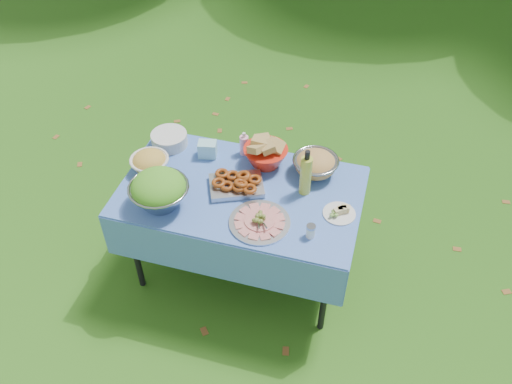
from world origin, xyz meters
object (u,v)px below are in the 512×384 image
(picnic_table, at_px, (241,232))
(salad_bowl, at_px, (159,190))
(bread_bowl, at_px, (266,152))
(oil_bottle, at_px, (306,172))
(pasta_bowl_steel, at_px, (316,164))
(charcuterie_platter, at_px, (260,218))
(plate_stack, at_px, (169,139))

(picnic_table, height_order, salad_bowl, salad_bowl)
(bread_bowl, relative_size, oil_bottle, 0.89)
(salad_bowl, distance_m, pasta_bowl_steel, 0.97)
(salad_bowl, relative_size, bread_bowl, 1.24)
(bread_bowl, bearing_deg, salad_bowl, -133.67)
(picnic_table, xyz_separation_m, charcuterie_platter, (0.19, -0.23, 0.42))
(plate_stack, bearing_deg, bread_bowl, -1.39)
(picnic_table, relative_size, plate_stack, 6.11)
(bread_bowl, relative_size, pasta_bowl_steel, 1.00)
(picnic_table, distance_m, plate_stack, 0.78)
(salad_bowl, distance_m, plate_stack, 0.57)
(picnic_table, bearing_deg, oil_bottle, 13.77)
(picnic_table, height_order, charcuterie_platter, charcuterie_platter)
(salad_bowl, distance_m, bread_bowl, 0.72)
(picnic_table, xyz_separation_m, plate_stack, (-0.58, 0.29, 0.42))
(pasta_bowl_steel, distance_m, charcuterie_platter, 0.56)
(bread_bowl, height_order, charcuterie_platter, bread_bowl)
(salad_bowl, relative_size, charcuterie_platter, 0.99)
(charcuterie_platter, distance_m, oil_bottle, 0.39)
(salad_bowl, bearing_deg, charcuterie_platter, 1.33)
(salad_bowl, xyz_separation_m, charcuterie_platter, (0.60, 0.01, -0.07))
(plate_stack, distance_m, bread_bowl, 0.67)
(picnic_table, bearing_deg, bread_bowl, 73.23)
(plate_stack, height_order, pasta_bowl_steel, pasta_bowl_steel)
(salad_bowl, xyz_separation_m, bread_bowl, (0.50, 0.52, -0.02))
(bread_bowl, bearing_deg, pasta_bowl_steel, 0.06)
(charcuterie_platter, relative_size, oil_bottle, 1.12)
(salad_bowl, bearing_deg, pasta_bowl_steel, 32.55)
(bread_bowl, distance_m, pasta_bowl_steel, 0.32)
(plate_stack, distance_m, pasta_bowl_steel, 0.99)
(charcuterie_platter, bearing_deg, salad_bowl, -178.67)
(salad_bowl, bearing_deg, plate_stack, 107.14)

